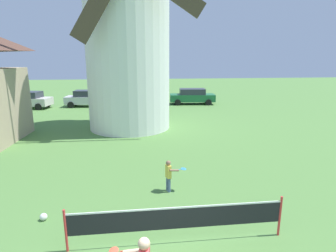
{
  "coord_description": "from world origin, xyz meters",
  "views": [
    {
      "loc": [
        -0.52,
        -4.5,
        4.5
      ],
      "look_at": [
        0.43,
        3.5,
        2.54
      ],
      "focal_mm": 29.63,
      "sensor_mm": 36.0,
      "label": 1
    }
  ],
  "objects_px": {
    "tennis_net": "(178,218)",
    "parked_car_green": "(192,96)",
    "parked_car_silver": "(87,98)",
    "stray_ball": "(44,217)",
    "windmill": "(127,21)",
    "parked_car_cream": "(29,100)",
    "parked_car_blue": "(144,98)",
    "player_far": "(169,174)"
  },
  "relations": [
    {
      "from": "tennis_net",
      "to": "parked_car_green",
      "type": "relative_size",
      "value": 1.17
    },
    {
      "from": "tennis_net",
      "to": "parked_car_silver",
      "type": "height_order",
      "value": "parked_car_silver"
    },
    {
      "from": "stray_ball",
      "to": "windmill",
      "type": "bearing_deg",
      "value": 77.94
    },
    {
      "from": "tennis_net",
      "to": "parked_car_cream",
      "type": "height_order",
      "value": "parked_car_cream"
    },
    {
      "from": "tennis_net",
      "to": "parked_car_blue",
      "type": "xyz_separation_m",
      "value": [
        -0.08,
        20.84,
        0.12
      ]
    },
    {
      "from": "parked_car_silver",
      "to": "parked_car_green",
      "type": "height_order",
      "value": "same"
    },
    {
      "from": "tennis_net",
      "to": "parked_car_cream",
      "type": "distance_m",
      "value": 23.49
    },
    {
      "from": "parked_car_blue",
      "to": "parked_car_silver",
      "type": "bearing_deg",
      "value": 175.37
    },
    {
      "from": "windmill",
      "to": "parked_car_blue",
      "type": "xyz_separation_m",
      "value": [
        1.25,
        8.51,
        -5.96
      ]
    },
    {
      "from": "tennis_net",
      "to": "stray_ball",
      "type": "relative_size",
      "value": 25.78
    },
    {
      "from": "tennis_net",
      "to": "parked_car_blue",
      "type": "relative_size",
      "value": 1.31
    },
    {
      "from": "player_far",
      "to": "parked_car_green",
      "type": "height_order",
      "value": "parked_car_green"
    },
    {
      "from": "tennis_net",
      "to": "parked_car_green",
      "type": "height_order",
      "value": "parked_car_green"
    },
    {
      "from": "stray_ball",
      "to": "parked_car_cream",
      "type": "relative_size",
      "value": 0.05
    },
    {
      "from": "windmill",
      "to": "stray_ball",
      "type": "height_order",
      "value": "windmill"
    },
    {
      "from": "stray_ball",
      "to": "parked_car_cream",
      "type": "distance_m",
      "value": 20.71
    },
    {
      "from": "parked_car_blue",
      "to": "parked_car_green",
      "type": "relative_size",
      "value": 0.89
    },
    {
      "from": "stray_ball",
      "to": "parked_car_cream",
      "type": "xyz_separation_m",
      "value": [
        -7.13,
        19.43,
        0.7
      ]
    },
    {
      "from": "windmill",
      "to": "parked_car_silver",
      "type": "bearing_deg",
      "value": 115.21
    },
    {
      "from": "stray_ball",
      "to": "parked_car_cream",
      "type": "bearing_deg",
      "value": 110.16
    },
    {
      "from": "player_far",
      "to": "parked_car_silver",
      "type": "xyz_separation_m",
      "value": [
        -5.68,
        18.48,
        0.17
      ]
    },
    {
      "from": "parked_car_silver",
      "to": "parked_car_green",
      "type": "xyz_separation_m",
      "value": [
        10.35,
        0.24,
        0.0
      ]
    },
    {
      "from": "stray_ball",
      "to": "parked_car_silver",
      "type": "relative_size",
      "value": 0.05
    },
    {
      "from": "windmill",
      "to": "parked_car_cream",
      "type": "height_order",
      "value": "windmill"
    },
    {
      "from": "parked_car_silver",
      "to": "parked_car_blue",
      "type": "distance_m",
      "value": 5.48
    },
    {
      "from": "tennis_net",
      "to": "stray_ball",
      "type": "height_order",
      "value": "tennis_net"
    },
    {
      "from": "tennis_net",
      "to": "player_far",
      "type": "bearing_deg",
      "value": 87.26
    },
    {
      "from": "parked_car_cream",
      "to": "parked_car_blue",
      "type": "height_order",
      "value": "same"
    },
    {
      "from": "parked_car_cream",
      "to": "parked_car_silver",
      "type": "relative_size",
      "value": 1.02
    },
    {
      "from": "stray_ball",
      "to": "parked_car_silver",
      "type": "xyz_separation_m",
      "value": [
        -1.89,
        19.84,
        0.7
      ]
    },
    {
      "from": "parked_car_green",
      "to": "parked_car_silver",
      "type": "bearing_deg",
      "value": -178.65
    },
    {
      "from": "parked_car_green",
      "to": "stray_ball",
      "type": "bearing_deg",
      "value": -112.84
    },
    {
      "from": "tennis_net",
      "to": "windmill",
      "type": "bearing_deg",
      "value": 96.14
    },
    {
      "from": "parked_car_blue",
      "to": "player_far",
      "type": "bearing_deg",
      "value": -89.32
    },
    {
      "from": "player_far",
      "to": "stray_ball",
      "type": "relative_size",
      "value": 5.39
    },
    {
      "from": "player_far",
      "to": "parked_car_blue",
      "type": "xyz_separation_m",
      "value": [
        -0.21,
        18.04,
        0.17
      ]
    },
    {
      "from": "parked_car_cream",
      "to": "parked_car_green",
      "type": "xyz_separation_m",
      "value": [
        15.59,
        0.66,
        0.0
      ]
    },
    {
      "from": "parked_car_silver",
      "to": "parked_car_blue",
      "type": "height_order",
      "value": "same"
    },
    {
      "from": "windmill",
      "to": "tennis_net",
      "type": "relative_size",
      "value": 2.53
    },
    {
      "from": "player_far",
      "to": "parked_car_green",
      "type": "relative_size",
      "value": 0.24
    },
    {
      "from": "player_far",
      "to": "parked_car_cream",
      "type": "relative_size",
      "value": 0.27
    },
    {
      "from": "tennis_net",
      "to": "stray_ball",
      "type": "bearing_deg",
      "value": 158.48
    }
  ]
}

